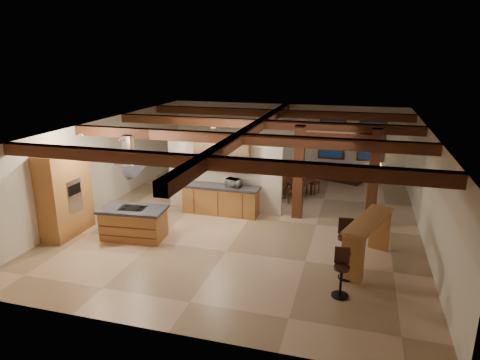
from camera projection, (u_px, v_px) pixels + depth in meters
The scene contains 23 objects.
ground at pixel (250, 218), 13.41m from camera, with size 12.00×12.00×0.00m, color tan.
room_walls at pixel (250, 163), 12.91m from camera, with size 12.00×12.00×12.00m.
ceiling_beams at pixel (251, 131), 12.63m from camera, with size 10.00×12.00×0.28m.
timber_posts at pixel (336, 165), 12.72m from camera, with size 2.50×0.30×2.90m.
partition_wall at pixel (224, 177), 13.82m from camera, with size 3.80×0.18×2.20m, color beige.
pantry_cabinet at pixel (65, 194), 11.90m from camera, with size 0.67×1.60×2.40m.
back_counter at pixel (221, 199), 13.64m from camera, with size 2.50×0.66×0.94m.
upper_display_cabinet at pixel (222, 156), 13.44m from camera, with size 1.80×0.36×0.95m.
range_hood at pixel (130, 176), 11.45m from camera, with size 1.10×1.10×1.40m.
back_windows at pixel (351, 140), 17.73m from camera, with size 2.70×0.07×1.70m.
framed_art at pixel (251, 131), 18.80m from camera, with size 0.65×0.05×0.85m.
recessed_cans at pixel (142, 134), 11.48m from camera, with size 3.16×2.46×0.03m.
kitchen_island at pixel (134, 223), 11.83m from camera, with size 1.87×1.11×0.89m.
dining_table at pixel (288, 187), 15.55m from camera, with size 1.62×0.90×0.57m, color #3D1C0F.
sofa at pixel (336, 172), 17.45m from camera, with size 2.23×0.87×0.65m, color black.
microwave at pixel (233, 183), 13.36m from camera, with size 0.46×0.31×0.26m, color #B2B2B6.
bar_counter at pixel (368, 234), 10.24m from camera, with size 1.23×2.30×1.17m.
side_table at pixel (377, 175), 17.24m from camera, with size 0.40×0.40×0.49m, color #431E10.
table_lamp at pixel (378, 164), 17.11m from camera, with size 0.27×0.27×0.32m.
bar_stool_a at pixel (341, 272), 8.95m from camera, with size 0.37×0.38×1.06m.
bar_stool_b at pixel (349, 255), 9.67m from camera, with size 0.41×0.42×1.10m.
bar_stool_c at pixel (345, 243), 10.23m from camera, with size 0.41×0.42×1.17m.
dining_chairs at pixel (288, 179), 15.47m from camera, with size 2.21×2.21×1.13m.
Camera 1 is at (3.12, -12.14, 4.93)m, focal length 32.00 mm.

